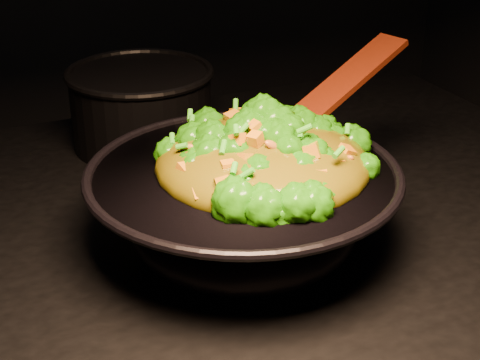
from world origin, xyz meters
name	(u,v)px	position (x,y,z in m)	size (l,w,h in m)	color
wok	(243,211)	(-0.04, -0.10, 0.95)	(0.39, 0.39, 0.11)	black
stir_fry	(263,133)	(-0.01, -0.10, 1.06)	(0.28, 0.28, 0.10)	#247B08
spatula	(320,103)	(0.10, -0.05, 1.06)	(0.33, 0.05, 0.01)	#330D04
back_pot	(141,107)	(-0.06, 0.28, 0.97)	(0.24, 0.24, 0.14)	black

